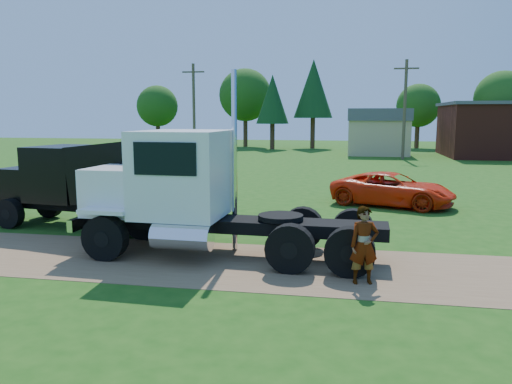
% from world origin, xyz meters
% --- Properties ---
extents(ground, '(140.00, 140.00, 0.00)m').
position_xyz_m(ground, '(0.00, 0.00, 0.00)').
color(ground, '#1A4D10').
rests_on(ground, ground).
extents(dirt_track, '(120.00, 4.20, 0.01)m').
position_xyz_m(dirt_track, '(0.00, 0.00, 0.01)').
color(dirt_track, brown).
rests_on(dirt_track, ground).
extents(white_semi_tractor, '(8.82, 3.30, 5.28)m').
position_xyz_m(white_semi_tractor, '(-3.48, 0.86, 1.80)').
color(white_semi_tractor, black).
rests_on(white_semi_tractor, ground).
extents(black_dump_truck, '(7.88, 3.27, 3.35)m').
position_xyz_m(black_dump_truck, '(-7.42, 3.41, 1.84)').
color(black_dump_truck, black).
rests_on(black_dump_truck, ground).
extents(orange_pickup, '(5.85, 4.08, 1.48)m').
position_xyz_m(orange_pickup, '(3.03, 9.99, 0.74)').
color(orange_pickup, red).
rests_on(orange_pickup, ground).
extents(spectator_a, '(0.77, 0.60, 1.87)m').
position_xyz_m(spectator_a, '(1.46, -0.97, 0.94)').
color(spectator_a, '#999999').
rests_on(spectator_a, ground).
extents(spectator_b, '(1.01, 1.01, 1.66)m').
position_xyz_m(spectator_b, '(-4.74, 6.79, 0.83)').
color(spectator_b, '#999999').
rests_on(spectator_b, ground).
extents(tan_shed, '(6.20, 5.40, 4.70)m').
position_xyz_m(tan_shed, '(4.00, 40.00, 2.42)').
color(tan_shed, tan).
rests_on(tan_shed, ground).
extents(utility_poles, '(42.20, 0.28, 9.00)m').
position_xyz_m(utility_poles, '(6.00, 35.00, 4.71)').
color(utility_poles, '#4E412C').
rests_on(utility_poles, ground).
extents(tree_row, '(58.41, 10.32, 11.54)m').
position_xyz_m(tree_row, '(6.41, 49.47, 6.58)').
color(tree_row, '#332114').
rests_on(tree_row, ground).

